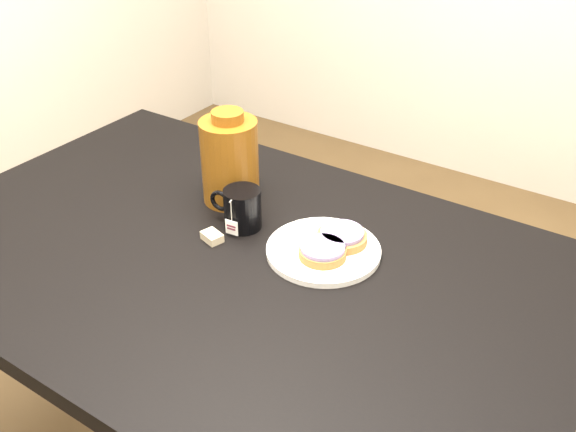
{
  "coord_description": "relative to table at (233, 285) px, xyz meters",
  "views": [
    {
      "loc": [
        0.7,
        -0.83,
        1.52
      ],
      "look_at": [
        0.07,
        0.11,
        0.81
      ],
      "focal_mm": 40.0,
      "sensor_mm": 36.0,
      "label": 1
    }
  ],
  "objects": [
    {
      "name": "bagel_front",
      "position": [
        0.17,
        0.08,
        0.11
      ],
      "size": [
        0.13,
        0.13,
        0.03
      ],
      "color": "brown",
      "rests_on": "plate"
    },
    {
      "name": "plate",
      "position": [
        0.16,
        0.11,
        0.09
      ],
      "size": [
        0.24,
        0.24,
        0.02
      ],
      "color": "white",
      "rests_on": "table"
    },
    {
      "name": "bagel_package",
      "position": [
        -0.14,
        0.18,
        0.19
      ],
      "size": [
        0.17,
        0.17,
        0.22
      ],
      "rotation": [
        0.0,
        0.0,
        0.41
      ],
      "color": "#552D0B",
      "rests_on": "table"
    },
    {
      "name": "teabag_pouch",
      "position": [
        -0.06,
        0.01,
        0.09
      ],
      "size": [
        0.05,
        0.04,
        0.02
      ],
      "primitive_type": "cube",
      "rotation": [
        0.0,
        0.0,
        -0.29
      ],
      "color": "#C6B793",
      "rests_on": "table"
    },
    {
      "name": "bagel_back",
      "position": [
        0.18,
        0.15,
        0.11
      ],
      "size": [
        0.14,
        0.14,
        0.03
      ],
      "color": "brown",
      "rests_on": "plate"
    },
    {
      "name": "mug",
      "position": [
        -0.04,
        0.09,
        0.13
      ],
      "size": [
        0.13,
        0.09,
        0.09
      ],
      "rotation": [
        0.0,
        0.0,
        0.11
      ],
      "color": "black",
      "rests_on": "table"
    },
    {
      "name": "table",
      "position": [
        0.0,
        0.0,
        0.0
      ],
      "size": [
        1.4,
        0.9,
        0.75
      ],
      "color": "black",
      "rests_on": "ground_plane"
    }
  ]
}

